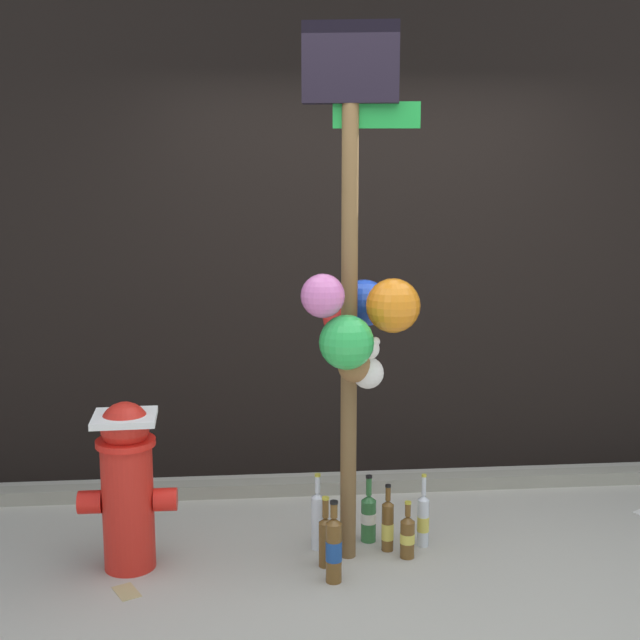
# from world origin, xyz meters

# --- Properties ---
(ground_plane) EXTENTS (14.00, 14.00, 0.00)m
(ground_plane) POSITION_xyz_m (0.00, 0.00, 0.00)
(ground_plane) COLOR #ADA899
(building_wall) EXTENTS (10.00, 0.20, 3.19)m
(building_wall) POSITION_xyz_m (0.00, 1.65, 1.60)
(building_wall) COLOR black
(building_wall) RESTS_ON ground_plane
(curb_strip) EXTENTS (8.00, 0.12, 0.08)m
(curb_strip) POSITION_xyz_m (0.00, 1.21, 0.04)
(curb_strip) COLOR gray
(curb_strip) RESTS_ON ground_plane
(memorial_post) EXTENTS (0.57, 0.60, 2.55)m
(memorial_post) POSITION_xyz_m (-0.21, 0.32, 1.35)
(memorial_post) COLOR brown
(memorial_post) RESTS_ON ground_plane
(fire_hydrant) EXTENTS (0.47, 0.31, 0.82)m
(fire_hydrant) POSITION_xyz_m (-1.31, 0.33, 0.43)
(fire_hydrant) COLOR red
(fire_hydrant) RESTS_ON ground_plane
(bottle_0) EXTENTS (0.06, 0.06, 0.38)m
(bottle_0) POSITION_xyz_m (0.15, 0.43, 0.14)
(bottle_0) COLOR silver
(bottle_0) RESTS_ON ground_plane
(bottle_1) EXTENTS (0.07, 0.07, 0.35)m
(bottle_1) POSITION_xyz_m (-0.37, 0.24, 0.14)
(bottle_1) COLOR brown
(bottle_1) RESTS_ON ground_plane
(bottle_2) EXTENTS (0.07, 0.07, 0.29)m
(bottle_2) POSITION_xyz_m (0.05, 0.30, 0.11)
(bottle_2) COLOR brown
(bottle_2) RESTS_ON ground_plane
(bottle_3) EXTENTS (0.06, 0.06, 0.35)m
(bottle_3) POSITION_xyz_m (-0.04, 0.39, 0.13)
(bottle_3) COLOR brown
(bottle_3) RESTS_ON ground_plane
(bottle_4) EXTENTS (0.08, 0.08, 0.40)m
(bottle_4) POSITION_xyz_m (-0.34, 0.09, 0.16)
(bottle_4) COLOR brown
(bottle_4) RESTS_ON ground_plane
(bottle_5) EXTENTS (0.08, 0.08, 0.35)m
(bottle_5) POSITION_xyz_m (-0.12, 0.51, 0.13)
(bottle_5) COLOR #337038
(bottle_5) RESTS_ON ground_plane
(bottle_6) EXTENTS (0.07, 0.07, 0.40)m
(bottle_6) POSITION_xyz_m (-0.39, 0.44, 0.16)
(bottle_6) COLOR silver
(bottle_6) RESTS_ON ground_plane
(litter_0) EXTENTS (0.15, 0.18, 0.01)m
(litter_0) POSITION_xyz_m (-1.29, 0.07, 0.00)
(litter_0) COLOR tan
(litter_0) RESTS_ON ground_plane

